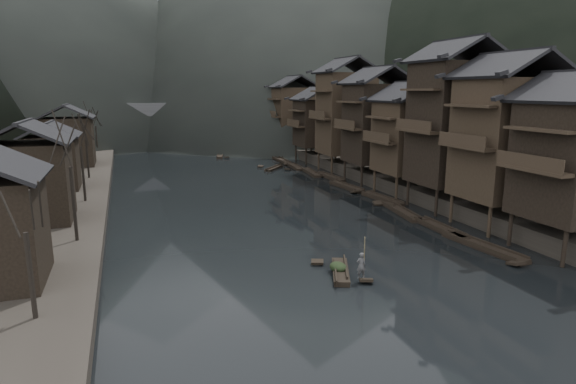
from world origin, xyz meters
name	(u,v)px	position (x,y,z in m)	size (l,w,h in m)	color
water	(309,243)	(0.00, 0.00, 0.00)	(300.00, 300.00, 0.00)	black
right_bank	(411,152)	(35.00, 40.00, 0.90)	(40.00, 200.00, 1.80)	#2D2823
stilt_houses	(385,111)	(17.28, 18.97, 9.07)	(9.00, 67.60, 16.61)	black
left_houses	(47,150)	(-20.50, 20.12, 5.66)	(8.10, 53.20, 8.73)	black
bare_trees	(86,137)	(-17.00, 23.86, 6.55)	(3.84, 71.47, 7.69)	black
moored_sampans	(328,179)	(11.88, 23.42, 0.20)	(3.15, 68.73, 0.47)	black
midriver_boats	(244,161)	(5.35, 43.22, 0.20)	(8.18, 21.50, 0.45)	black
stone_bridge	(187,121)	(0.00, 72.00, 5.11)	(40.00, 6.00, 9.00)	#4C4C4F
hero_sampan	(341,271)	(-0.40, -6.71, 0.20)	(2.59, 4.75, 0.43)	black
cargo_heap	(338,262)	(-0.48, -6.51, 0.75)	(1.06, 1.38, 0.63)	black
boatman	(361,262)	(0.25, -8.26, 1.27)	(0.61, 0.40, 1.67)	#505052
bamboo_pole	(366,219)	(0.45, -8.26, 3.96)	(0.06, 0.06, 4.15)	#8C7A51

